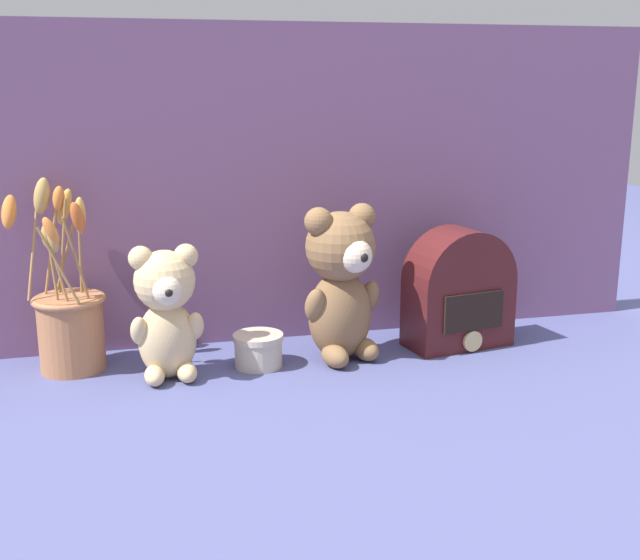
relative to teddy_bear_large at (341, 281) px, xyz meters
The scene contains 7 objects.
ground_plane 0.15m from the teddy_bear_large, 156.24° to the right, with size 4.00×4.00×0.00m, color #4C5184.
backdrop_wall 0.21m from the teddy_bear_large, 103.96° to the left, with size 1.37×0.02×0.58m.
teddy_bear_large is the anchor object (origin of this frame).
teddy_bear_medium 0.30m from the teddy_bear_large, behind, with size 0.12×0.11×0.22m.
flower_vase 0.47m from the teddy_bear_large, behind, with size 0.16×0.16×0.33m.
vintage_radio 0.23m from the teddy_bear_large, ahead, with size 0.21×0.13×0.22m.
decorative_tin_tall 0.19m from the teddy_bear_large, behind, with size 0.09×0.09×0.06m.
Camera 1 is at (-0.33, -1.28, 0.48)m, focal length 45.00 mm.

